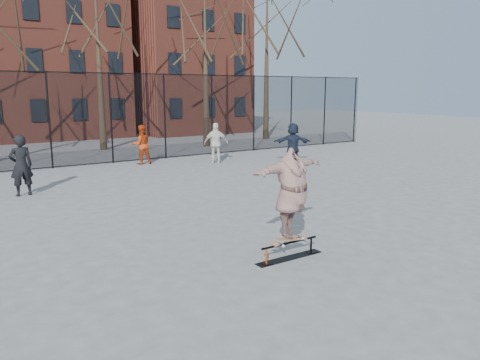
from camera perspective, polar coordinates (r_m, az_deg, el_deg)
ground at (r=9.95m, az=3.44°, el=-8.09°), size 100.00×100.00×0.00m
skate_rail at (r=9.28m, az=6.05°, el=-8.69°), size 1.53×0.23×0.34m
skateboard at (r=9.22m, az=6.20°, el=-7.19°), size 0.78×0.18×0.09m
skater at (r=8.97m, az=6.32°, el=-1.63°), size 2.21×1.16×1.74m
bystander_black at (r=15.91m, az=-25.14°, el=1.60°), size 0.72×0.51×1.89m
bystander_red at (r=21.13m, az=-11.91°, el=4.25°), size 0.92×0.76×1.73m
bystander_white at (r=20.90m, az=-2.93°, el=4.51°), size 1.14×0.93×1.81m
bystander_navy at (r=21.08m, az=6.45°, el=4.49°), size 1.72×1.29×1.80m
fence at (r=21.26m, az=-18.57°, el=7.18°), size 34.03×0.07×4.00m
tree_row at (r=25.53m, az=-22.58°, el=19.42°), size 33.66×7.46×10.67m
rowhouses at (r=34.18m, az=-23.94°, el=14.77°), size 29.00×7.00×13.00m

